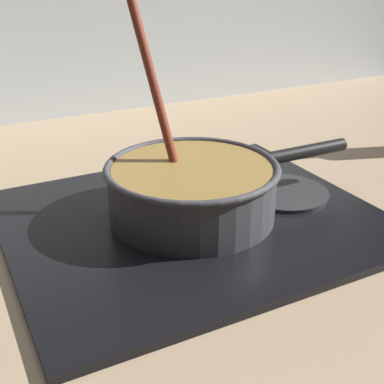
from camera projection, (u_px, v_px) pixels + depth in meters
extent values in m
cube|color=#9E8466|center=(190.00, 278.00, 0.70)|extent=(2.40, 1.60, 0.04)
cube|color=silver|center=(39.00, 6.00, 1.22)|extent=(2.40, 0.02, 0.55)
cube|color=black|center=(192.00, 219.00, 0.80)|extent=(0.56, 0.48, 0.01)
torus|color=#592D0C|center=(192.00, 213.00, 0.80)|extent=(0.19, 0.19, 0.01)
cylinder|color=#262628|center=(284.00, 192.00, 0.87)|extent=(0.15, 0.15, 0.01)
cylinder|color=#38383D|center=(192.00, 192.00, 0.78)|extent=(0.26, 0.26, 0.08)
cylinder|color=olive|center=(192.00, 190.00, 0.78)|extent=(0.24, 0.24, 0.08)
torus|color=#38383D|center=(192.00, 167.00, 0.77)|extent=(0.27, 0.27, 0.01)
cylinder|color=black|center=(304.00, 152.00, 0.86)|extent=(0.17, 0.02, 0.02)
cylinder|color=#EDD88C|center=(198.00, 171.00, 0.78)|extent=(0.03, 0.03, 0.01)
cylinder|color=#EDD88C|center=(198.00, 157.00, 0.84)|extent=(0.03, 0.03, 0.01)
cylinder|color=beige|center=(178.00, 156.00, 0.84)|extent=(0.03, 0.03, 0.01)
cylinder|color=#EDD88C|center=(241.00, 183.00, 0.74)|extent=(0.03, 0.03, 0.01)
cylinder|color=maroon|center=(153.00, 81.00, 0.76)|extent=(0.05, 0.10, 0.27)
cube|color=brown|center=(177.00, 171.00, 0.79)|extent=(0.04, 0.05, 0.01)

